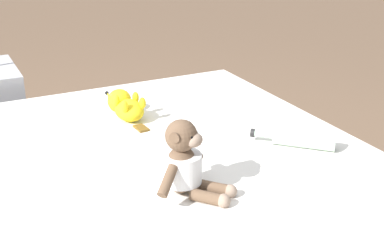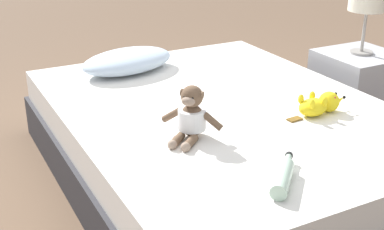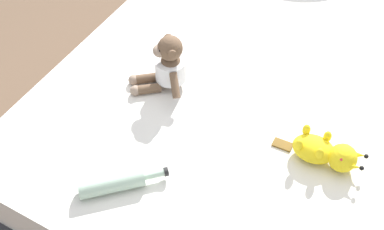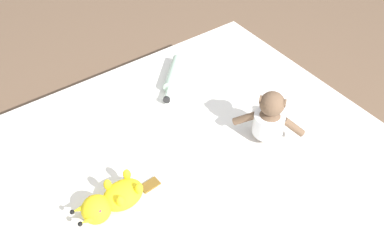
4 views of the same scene
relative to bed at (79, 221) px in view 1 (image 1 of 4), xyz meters
name	(u,v)px [view 1 (image 1 of 4)]	position (x,y,z in m)	size (l,w,h in m)	color
bed	(79,221)	(0.00, 0.00, 0.00)	(1.57, 2.08, 0.41)	#2D2D33
plush_monkey	(185,164)	(-0.31, -0.26, 0.30)	(0.25, 0.26, 0.24)	brown
plush_yellow_creature	(125,106)	(0.36, -0.31, 0.25)	(0.33, 0.12, 0.10)	yellow
glass_bottle	(301,139)	(-0.20, -0.77, 0.24)	(0.25, 0.25, 0.06)	#B2D1B7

